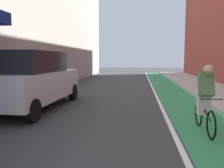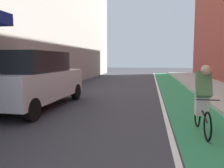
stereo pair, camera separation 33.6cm
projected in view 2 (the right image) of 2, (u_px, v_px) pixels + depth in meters
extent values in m
plane|color=#38383D|center=(117.00, 99.00, 10.20)|extent=(73.90, 73.90, 0.00)
cube|color=#2D8451|center=(177.00, 93.00, 11.71)|extent=(1.60, 33.59, 0.00)
cube|color=white|center=(159.00, 93.00, 11.86)|extent=(0.12, 33.59, 0.00)
cube|color=#A8A59E|center=(224.00, 93.00, 11.35)|extent=(2.82, 33.59, 0.14)
cube|color=silver|center=(37.00, 85.00, 8.28)|extent=(1.89, 4.74, 0.95)
cube|color=black|center=(33.00, 62.00, 7.97)|extent=(1.63, 2.86, 0.75)
cylinder|color=black|center=(41.00, 91.00, 10.24)|extent=(0.24, 0.67, 0.66)
cylinder|color=black|center=(76.00, 92.00, 9.94)|extent=(0.24, 0.67, 0.66)
cylinder|color=black|center=(32.00, 110.00, 6.42)|extent=(0.24, 0.67, 0.66)
torus|color=black|center=(208.00, 126.00, 4.89)|extent=(0.04, 0.63, 0.62)
torus|color=black|center=(197.00, 115.00, 5.92)|extent=(0.04, 0.63, 0.62)
cylinder|color=black|center=(202.00, 111.00, 5.39)|extent=(0.05, 0.96, 0.33)
cylinder|color=black|center=(201.00, 106.00, 5.56)|extent=(0.04, 0.12, 0.55)
cylinder|color=black|center=(208.00, 100.00, 4.91)|extent=(0.48, 0.03, 0.02)
cube|color=beige|center=(202.00, 103.00, 5.47)|extent=(0.28, 0.24, 0.56)
cube|color=#4C7247|center=(204.00, 85.00, 5.30)|extent=(0.32, 0.40, 0.60)
sphere|color=tan|center=(206.00, 70.00, 5.11)|extent=(0.22, 0.22, 0.22)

